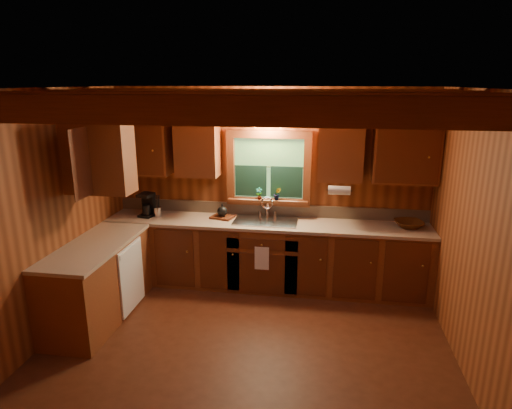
{
  "coord_description": "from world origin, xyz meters",
  "views": [
    {
      "loc": [
        0.73,
        -3.82,
        2.66
      ],
      "look_at": [
        0.0,
        0.8,
        1.35
      ],
      "focal_mm": 30.96,
      "sensor_mm": 36.0,
      "label": 1
    }
  ],
  "objects_px": {
    "cutting_board": "(222,217)",
    "wicker_basket": "(409,224)",
    "sink": "(266,225)",
    "coffee_maker": "(148,204)"
  },
  "relations": [
    {
      "from": "cutting_board",
      "to": "wicker_basket",
      "type": "distance_m",
      "value": 2.39
    },
    {
      "from": "wicker_basket",
      "to": "coffee_maker",
      "type": "bearing_deg",
      "value": -179.56
    },
    {
      "from": "sink",
      "to": "cutting_board",
      "type": "xyz_separation_m",
      "value": [
        -0.59,
        0.05,
        0.06
      ]
    },
    {
      "from": "coffee_maker",
      "to": "cutting_board",
      "type": "height_order",
      "value": "coffee_maker"
    },
    {
      "from": "coffee_maker",
      "to": "wicker_basket",
      "type": "bearing_deg",
      "value": 13.99
    },
    {
      "from": "cutting_board",
      "to": "wicker_basket",
      "type": "relative_size",
      "value": 0.84
    },
    {
      "from": "cutting_board",
      "to": "wicker_basket",
      "type": "xyz_separation_m",
      "value": [
        2.39,
        -0.02,
        0.03
      ]
    },
    {
      "from": "cutting_board",
      "to": "wicker_basket",
      "type": "bearing_deg",
      "value": 13.95
    },
    {
      "from": "sink",
      "to": "cutting_board",
      "type": "distance_m",
      "value": 0.59
    },
    {
      "from": "sink",
      "to": "coffee_maker",
      "type": "height_order",
      "value": "coffee_maker"
    }
  ]
}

